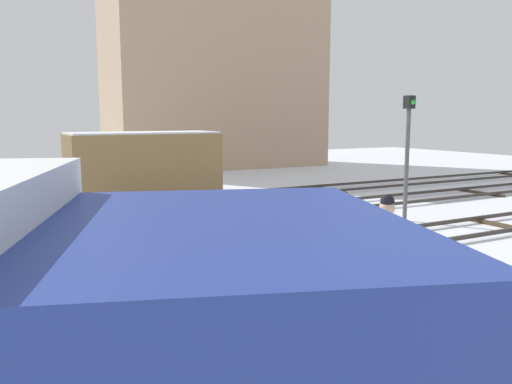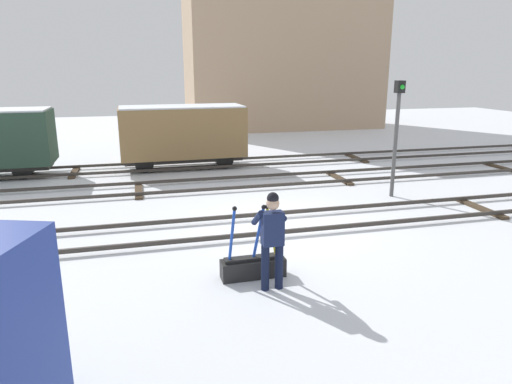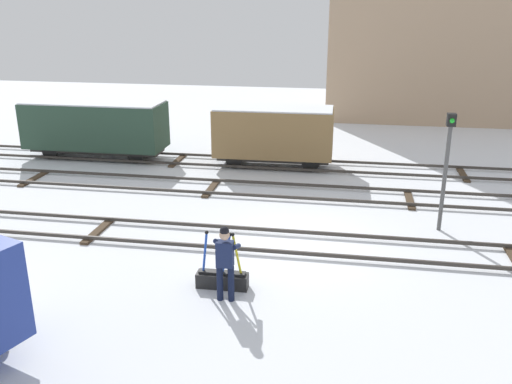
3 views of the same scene
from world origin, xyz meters
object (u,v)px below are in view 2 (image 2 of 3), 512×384
rail_worker (272,235)px  signal_post (397,126)px  freight_car_far_end (183,133)px  switch_lever_frame (253,265)px

rail_worker → signal_post: bearing=42.6°
rail_worker → signal_post: (5.40, 5.09, 1.15)m
signal_post → freight_car_far_end: size_ratio=0.73×
switch_lever_frame → signal_post: bearing=38.3°
switch_lever_frame → freight_car_far_end: bearing=90.7°
rail_worker → freight_car_far_end: freight_car_far_end is taller
signal_post → rail_worker: bearing=-136.7°
rail_worker → signal_post: signal_post is taller
signal_post → switch_lever_frame: bearing=-141.0°
signal_post → freight_car_far_end: bearing=134.9°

